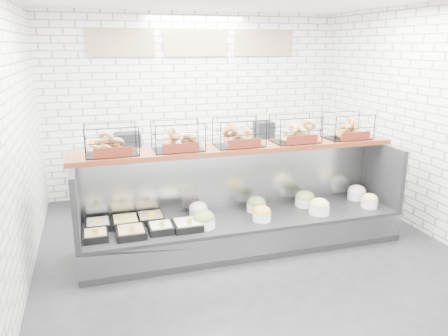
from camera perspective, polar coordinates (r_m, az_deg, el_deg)
name	(u,v)px	position (r m, az deg, el deg)	size (l,w,h in m)	color
ground	(252,256)	(5.41, 3.66, -11.42)	(5.50, 5.50, 0.00)	black
room_shell	(237,80)	(5.40, 1.75, 11.39)	(5.02, 5.51, 3.01)	white
display_case	(242,221)	(5.56, 2.37, -6.87)	(4.00, 0.90, 1.20)	black
bagel_shelf	(239,136)	(5.41, 2.01, 4.17)	(4.10, 0.50, 0.40)	#4F1F10
prep_counter	(202,167)	(7.41, -2.94, 0.07)	(4.00, 0.60, 1.20)	#93969B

